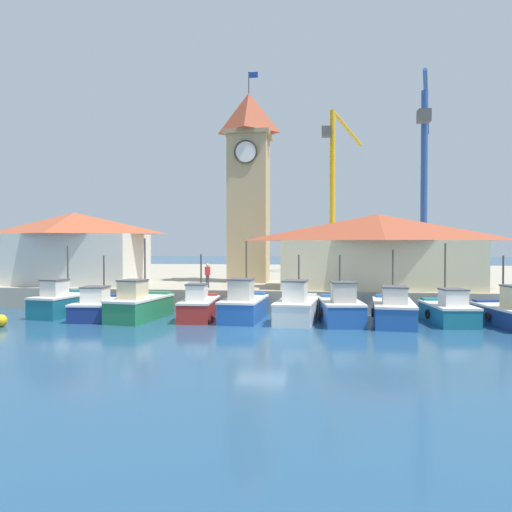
{
  "coord_description": "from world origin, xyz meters",
  "views": [
    {
      "loc": [
        2.94,
        -24.67,
        4.29
      ],
      "look_at": [
        -1.29,
        8.05,
        3.5
      ],
      "focal_mm": 35.0,
      "sensor_mm": 36.0,
      "label": 1
    }
  ],
  "objects_px": {
    "fishing_boat_center": "(244,306)",
    "fishing_boat_mid_right": "(297,307)",
    "fishing_boat_left_outer": "(100,307)",
    "warehouse_left": "(74,247)",
    "fishing_boat_right_outer": "(393,310)",
    "mooring_buoy": "(1,321)",
    "port_crane_near": "(333,210)",
    "fishing_boat_left_inner": "(140,305)",
    "warehouse_right": "(378,250)",
    "fishing_boat_right_inner": "(341,309)",
    "fishing_boat_mid_left": "(199,306)",
    "port_crane_far": "(424,206)",
    "clock_tower": "(249,182)",
    "fishing_boat_end_right": "(510,313)",
    "dock_worker_near_tower": "(208,275)",
    "fishing_boat_far_left": "(62,303)",
    "fishing_boat_far_right": "(448,311)"
  },
  "relations": [
    {
      "from": "fishing_boat_center",
      "to": "fishing_boat_mid_right",
      "type": "height_order",
      "value": "fishing_boat_center"
    },
    {
      "from": "fishing_boat_left_outer",
      "to": "warehouse_left",
      "type": "xyz_separation_m",
      "value": [
        -5.24,
        7.08,
        3.4
      ]
    },
    {
      "from": "fishing_boat_right_outer",
      "to": "mooring_buoy",
      "type": "height_order",
      "value": "fishing_boat_right_outer"
    },
    {
      "from": "port_crane_near",
      "to": "fishing_boat_left_inner",
      "type": "bearing_deg",
      "value": -115.06
    },
    {
      "from": "warehouse_right",
      "to": "fishing_boat_center",
      "type": "bearing_deg",
      "value": -143.57
    },
    {
      "from": "fishing_boat_right_inner",
      "to": "warehouse_right",
      "type": "bearing_deg",
      "value": 67.85
    },
    {
      "from": "fishing_boat_left_outer",
      "to": "port_crane_near",
      "type": "bearing_deg",
      "value": 59.94
    },
    {
      "from": "fishing_boat_left_inner",
      "to": "fishing_boat_mid_left",
      "type": "xyz_separation_m",
      "value": [
        3.31,
        0.63,
        -0.08
      ]
    },
    {
      "from": "port_crane_near",
      "to": "mooring_buoy",
      "type": "distance_m",
      "value": 33.82
    },
    {
      "from": "fishing_boat_left_inner",
      "to": "port_crane_far",
      "type": "bearing_deg",
      "value": 40.6
    },
    {
      "from": "fishing_boat_left_outer",
      "to": "clock_tower",
      "type": "relative_size",
      "value": 0.31
    },
    {
      "from": "port_crane_far",
      "to": "fishing_boat_right_inner",
      "type": "bearing_deg",
      "value": -115.06
    },
    {
      "from": "fishing_boat_left_outer",
      "to": "fishing_boat_mid_right",
      "type": "distance_m",
      "value": 11.42
    },
    {
      "from": "fishing_boat_center",
      "to": "warehouse_left",
      "type": "relative_size",
      "value": 0.48
    },
    {
      "from": "fishing_boat_end_right",
      "to": "fishing_boat_left_outer",
      "type": "bearing_deg",
      "value": 179.45
    },
    {
      "from": "fishing_boat_mid_left",
      "to": "fishing_boat_mid_right",
      "type": "bearing_deg",
      "value": -1.93
    },
    {
      "from": "fishing_boat_mid_left",
      "to": "dock_worker_near_tower",
      "type": "bearing_deg",
      "value": 97.2
    },
    {
      "from": "fishing_boat_center",
      "to": "fishing_boat_end_right",
      "type": "height_order",
      "value": "fishing_boat_center"
    },
    {
      "from": "fishing_boat_left_inner",
      "to": "fishing_boat_mid_right",
      "type": "height_order",
      "value": "fishing_boat_left_inner"
    },
    {
      "from": "warehouse_right",
      "to": "clock_tower",
      "type": "bearing_deg",
      "value": 153.87
    },
    {
      "from": "fishing_boat_center",
      "to": "port_crane_far",
      "type": "bearing_deg",
      "value": 50.11
    },
    {
      "from": "fishing_boat_right_inner",
      "to": "fishing_boat_end_right",
      "type": "bearing_deg",
      "value": 0.14
    },
    {
      "from": "fishing_boat_far_left",
      "to": "fishing_boat_left_inner",
      "type": "distance_m",
      "value": 5.19
    },
    {
      "from": "warehouse_left",
      "to": "port_crane_far",
      "type": "relative_size",
      "value": 0.58
    },
    {
      "from": "warehouse_left",
      "to": "fishing_boat_right_inner",
      "type": "bearing_deg",
      "value": -21.01
    },
    {
      "from": "fishing_boat_center",
      "to": "port_crane_far",
      "type": "height_order",
      "value": "port_crane_far"
    },
    {
      "from": "fishing_boat_left_outer",
      "to": "fishing_boat_left_inner",
      "type": "relative_size",
      "value": 1.01
    },
    {
      "from": "port_crane_near",
      "to": "port_crane_far",
      "type": "bearing_deg",
      "value": -49.14
    },
    {
      "from": "fishing_boat_center",
      "to": "fishing_boat_right_outer",
      "type": "bearing_deg",
      "value": -3.19
    },
    {
      "from": "fishing_boat_right_outer",
      "to": "port_crane_far",
      "type": "height_order",
      "value": "port_crane_far"
    },
    {
      "from": "warehouse_right",
      "to": "fishing_boat_mid_right",
      "type": "bearing_deg",
      "value": -129.22
    },
    {
      "from": "fishing_boat_left_outer",
      "to": "warehouse_left",
      "type": "distance_m",
      "value": 9.44
    },
    {
      "from": "fishing_boat_mid_left",
      "to": "clock_tower",
      "type": "bearing_deg",
      "value": 82.74
    },
    {
      "from": "warehouse_left",
      "to": "warehouse_right",
      "type": "relative_size",
      "value": 0.78
    },
    {
      "from": "clock_tower",
      "to": "warehouse_left",
      "type": "bearing_deg",
      "value": -163.19
    },
    {
      "from": "fishing_boat_right_inner",
      "to": "clock_tower",
      "type": "relative_size",
      "value": 0.28
    },
    {
      "from": "fishing_boat_mid_left",
      "to": "clock_tower",
      "type": "relative_size",
      "value": 0.28
    },
    {
      "from": "fishing_boat_right_outer",
      "to": "fishing_boat_far_right",
      "type": "xyz_separation_m",
      "value": [
        2.96,
        0.49,
        -0.06
      ]
    },
    {
      "from": "fishing_boat_left_outer",
      "to": "mooring_buoy",
      "type": "bearing_deg",
      "value": -135.78
    },
    {
      "from": "fishing_boat_far_right",
      "to": "warehouse_left",
      "type": "distance_m",
      "value": 25.9
    },
    {
      "from": "port_crane_far",
      "to": "port_crane_near",
      "type": "bearing_deg",
      "value": 130.86
    },
    {
      "from": "fishing_boat_left_outer",
      "to": "clock_tower",
      "type": "height_order",
      "value": "clock_tower"
    },
    {
      "from": "fishing_boat_left_inner",
      "to": "fishing_boat_center",
      "type": "distance_m",
      "value": 5.93
    },
    {
      "from": "fishing_boat_mid_right",
      "to": "warehouse_left",
      "type": "height_order",
      "value": "warehouse_left"
    },
    {
      "from": "fishing_boat_center",
      "to": "dock_worker_near_tower",
      "type": "xyz_separation_m",
      "value": [
        -3.18,
        4.71,
        1.42
      ]
    },
    {
      "from": "dock_worker_near_tower",
      "to": "fishing_boat_right_inner",
      "type": "bearing_deg",
      "value": -31.5
    },
    {
      "from": "fishing_boat_right_inner",
      "to": "port_crane_far",
      "type": "xyz_separation_m",
      "value": [
        7.46,
        15.96,
        6.72
      ]
    },
    {
      "from": "fishing_boat_left_inner",
      "to": "fishing_boat_center",
      "type": "xyz_separation_m",
      "value": [
        5.89,
        0.68,
        0.0
      ]
    },
    {
      "from": "warehouse_left",
      "to": "fishing_boat_mid_right",
      "type": "bearing_deg",
      "value": -22.8
    },
    {
      "from": "fishing_boat_mid_right",
      "to": "warehouse_right",
      "type": "xyz_separation_m",
      "value": [
        5.05,
        6.19,
        3.1
      ]
    }
  ]
}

